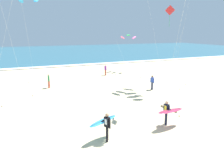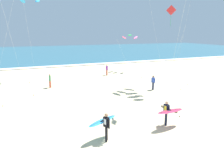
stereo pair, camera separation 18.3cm
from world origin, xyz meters
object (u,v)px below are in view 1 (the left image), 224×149
at_px(surfer_trailing, 168,111).
at_px(kite_diamond_scarlet_near, 170,14).
at_px(kite_arc_emerald_mid, 128,37).
at_px(bystander_green_top, 49,81).
at_px(kite_arc_ivory_high, 28,0).
at_px(bystander_purple_top, 105,70).
at_px(surfer_lead, 105,123).
at_px(driftwood_log, 169,109).
at_px(bystander_blue_top, 152,82).

distance_m(surfer_trailing, kite_diamond_scarlet_near, 12.14).
xyz_separation_m(kite_arc_emerald_mid, bystander_green_top, (-13.16, -6.32, -4.68)).
height_order(surfer_trailing, kite_arc_emerald_mid, kite_arc_emerald_mid).
bearing_deg(surfer_trailing, kite_arc_emerald_mid, 70.94).
relative_size(kite_arc_ivory_high, bystander_purple_top, 6.67).
xyz_separation_m(kite_diamond_scarlet_near, bystander_purple_top, (-3.93, 9.20, -7.28)).
xyz_separation_m(surfer_lead, kite_arc_ivory_high, (-3.25, 19.32, 9.22)).
distance_m(kite_diamond_scarlet_near, driftwood_log, 10.52).
height_order(surfer_trailing, driftwood_log, surfer_trailing).
height_order(bystander_blue_top, driftwood_log, bystander_blue_top).
bearing_deg(surfer_trailing, bystander_purple_top, 83.57).
relative_size(bystander_purple_top, bystander_blue_top, 1.00).
xyz_separation_m(kite_diamond_scarlet_near, bystander_green_top, (-12.31, 5.15, -7.28)).
bearing_deg(bystander_green_top, bystander_blue_top, -25.89).
xyz_separation_m(kite_diamond_scarlet_near, kite_arc_emerald_mid, (0.85, 11.47, -2.60)).
relative_size(surfer_trailing, driftwood_log, 1.32).
xyz_separation_m(surfer_trailing, bystander_blue_top, (3.99, 8.03, -0.23)).
xyz_separation_m(bystander_purple_top, bystander_blue_top, (2.06, -9.13, 0.00)).
height_order(surfer_lead, driftwood_log, surfer_lead).
bearing_deg(bystander_purple_top, bystander_blue_top, -77.30).
bearing_deg(driftwood_log, bystander_green_top, 128.08).
height_order(surfer_lead, bystander_blue_top, surfer_lead).
bearing_deg(kite_diamond_scarlet_near, bystander_blue_top, 177.63).
bearing_deg(kite_diamond_scarlet_near, surfer_trailing, -126.39).
relative_size(surfer_trailing, bystander_purple_top, 1.38).
bearing_deg(driftwood_log, kite_arc_emerald_mid, 74.32).
xyz_separation_m(kite_arc_ivory_high, bystander_green_top, (1.38, -6.04, -9.45)).
xyz_separation_m(kite_arc_emerald_mid, kite_arc_ivory_high, (-14.54, -0.29, 4.77)).
bearing_deg(kite_arc_ivory_high, bystander_purple_top, -11.46).
bearing_deg(kite_arc_emerald_mid, surfer_trailing, -109.06).
bearing_deg(bystander_purple_top, bystander_green_top, -154.17).
bearing_deg(bystander_blue_top, bystander_purple_top, 102.70).
xyz_separation_m(surfer_trailing, kite_arc_emerald_mid, (6.71, 19.42, 4.45)).
distance_m(surfer_trailing, bystander_green_top, 14.60).
relative_size(surfer_lead, driftwood_log, 1.22).
distance_m(surfer_trailing, kite_arc_emerald_mid, 21.03).
bearing_deg(bystander_blue_top, kite_diamond_scarlet_near, -2.37).
xyz_separation_m(bystander_green_top, driftwood_log, (8.38, -10.69, -0.74)).
relative_size(bystander_purple_top, driftwood_log, 0.96).
height_order(bystander_purple_top, bystander_green_top, same).
relative_size(surfer_lead, bystander_blue_top, 1.27).
relative_size(bystander_blue_top, driftwood_log, 0.96).
bearing_deg(driftwood_log, bystander_purple_top, 89.99).
relative_size(surfer_lead, kite_arc_ivory_high, 0.19).
height_order(kite_arc_emerald_mid, bystander_purple_top, kite_arc_emerald_mid).
bearing_deg(kite_arc_ivory_high, surfer_lead, -80.46).
xyz_separation_m(surfer_lead, surfer_trailing, (4.58, 0.18, 0.01)).
relative_size(surfer_trailing, bystander_green_top, 1.38).
distance_m(bystander_purple_top, bystander_blue_top, 9.36).
relative_size(bystander_green_top, bystander_blue_top, 1.00).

